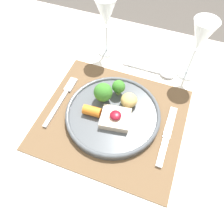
{
  "coord_description": "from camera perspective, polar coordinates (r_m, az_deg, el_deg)",
  "views": [
    {
      "loc": [
        0.12,
        -0.31,
        1.3
      ],
      "look_at": [
        -0.0,
        0.01,
        0.78
      ],
      "focal_mm": 35.0,
      "sensor_mm": 36.0,
      "label": 1
    }
  ],
  "objects": [
    {
      "name": "placemat",
      "position": [
        0.64,
        0.01,
        -1.69
      ],
      "size": [
        0.41,
        0.36,
        0.0
      ],
      "primitive_type": "cube",
      "color": "brown",
      "rests_on": "dining_table"
    },
    {
      "name": "knife",
      "position": [
        0.62,
        13.87,
        -6.88
      ],
      "size": [
        0.02,
        0.19,
        0.01
      ],
      "rotation": [
        0.0,
        0.0,
        0.04
      ],
      "color": "silver",
      "rests_on": "placemat"
    },
    {
      "name": "fork",
      "position": [
        0.69,
        -12.71,
        3.75
      ],
      "size": [
        0.02,
        0.19,
        0.01
      ],
      "rotation": [
        0.0,
        0.0,
        0.03
      ],
      "color": "silver",
      "rests_on": "placemat"
    },
    {
      "name": "wine_glass_far",
      "position": [
        0.74,
        -1.58,
        23.93
      ],
      "size": [
        0.07,
        0.07,
        0.2
      ],
      "color": "white",
      "rests_on": "dining_table"
    },
    {
      "name": "spoon",
      "position": [
        0.76,
        12.57,
        10.05
      ],
      "size": [
        0.18,
        0.04,
        0.01
      ],
      "rotation": [
        0.0,
        0.0,
        -0.07
      ],
      "color": "silver",
      "rests_on": "dining_table"
    },
    {
      "name": "wine_glass_near",
      "position": [
        0.7,
        22.05,
        17.34
      ],
      "size": [
        0.07,
        0.07,
        0.2
      ],
      "color": "white",
      "rests_on": "dining_table"
    },
    {
      "name": "ground_plane",
      "position": [
        1.34,
        0.0,
        -18.8
      ],
      "size": [
        8.0,
        8.0,
        0.0
      ],
      "primitive_type": "plane",
      "color": "#4C4742"
    },
    {
      "name": "dinner_plate",
      "position": [
        0.63,
        0.02,
        0.18
      ],
      "size": [
        0.27,
        0.27,
        0.08
      ],
      "color": "#4C5156",
      "rests_on": "placemat"
    },
    {
      "name": "dining_table",
      "position": [
        0.72,
        0.01,
        -5.56
      ],
      "size": [
        1.49,
        0.92,
        0.76
      ],
      "color": "white",
      "rests_on": "ground_plane"
    }
  ]
}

